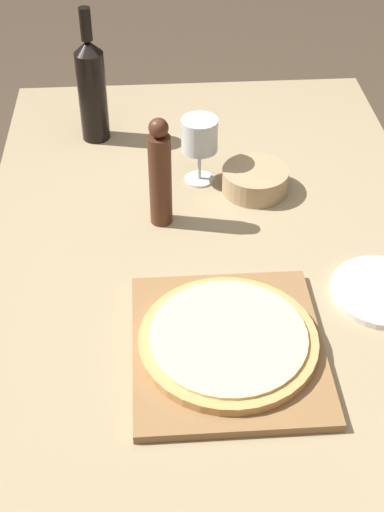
% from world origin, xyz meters
% --- Properties ---
extents(ground_plane, '(12.00, 12.00, 0.00)m').
position_xyz_m(ground_plane, '(0.00, 0.00, 0.00)').
color(ground_plane, '#4C3D2D').
extents(dining_table, '(0.98, 1.76, 0.75)m').
position_xyz_m(dining_table, '(0.00, 0.00, 0.67)').
color(dining_table, '#9E8966').
rests_on(dining_table, ground_plane).
extents(cutting_board, '(0.34, 0.37, 0.02)m').
position_xyz_m(cutting_board, '(0.00, -0.17, 0.76)').
color(cutting_board, olive).
rests_on(cutting_board, dining_table).
extents(pizza, '(0.32, 0.32, 0.02)m').
position_xyz_m(pizza, '(0.00, -0.17, 0.78)').
color(pizza, tan).
rests_on(pizza, cutting_board).
extents(wine_bottle, '(0.07, 0.07, 0.34)m').
position_xyz_m(wine_bottle, '(-0.26, 0.59, 0.89)').
color(wine_bottle, black).
rests_on(wine_bottle, dining_table).
extents(pepper_mill, '(0.05, 0.05, 0.25)m').
position_xyz_m(pepper_mill, '(-0.10, 0.22, 0.87)').
color(pepper_mill, '#4C2819').
rests_on(pepper_mill, dining_table).
extents(wine_glass, '(0.08, 0.08, 0.16)m').
position_xyz_m(wine_glass, '(-0.01, 0.38, 0.86)').
color(wine_glass, silver).
rests_on(wine_glass, dining_table).
extents(small_bowl, '(0.15, 0.15, 0.06)m').
position_xyz_m(small_bowl, '(0.12, 0.33, 0.77)').
color(small_bowl, tan).
rests_on(small_bowl, dining_table).
extents(dinner_plate, '(0.20, 0.20, 0.01)m').
position_xyz_m(dinner_plate, '(0.32, -0.04, 0.75)').
color(dinner_plate, silver).
rests_on(dinner_plate, dining_table).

